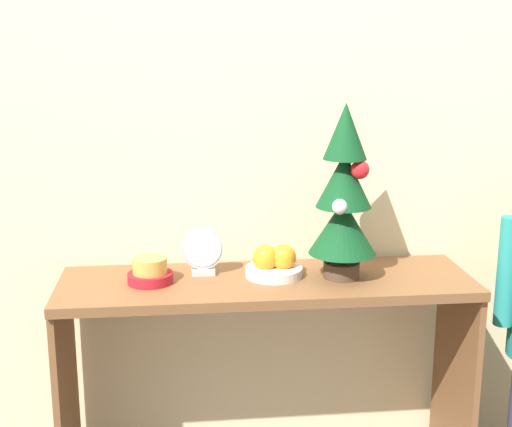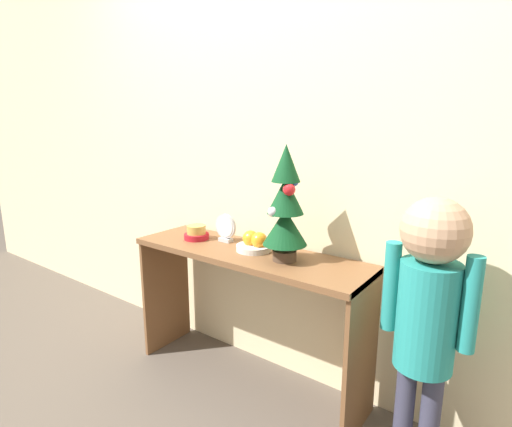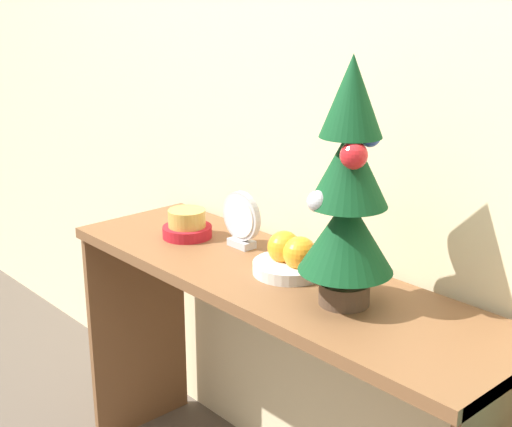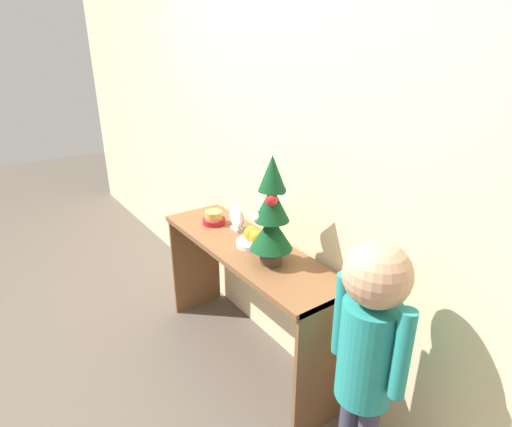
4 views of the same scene
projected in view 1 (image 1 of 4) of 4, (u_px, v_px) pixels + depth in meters
The scene contains 6 objects.
back_wall at pixel (259, 104), 2.31m from camera, with size 7.00×0.05×2.50m, color beige.
console_table at pixel (267, 327), 2.24m from camera, with size 1.28×0.38×0.73m.
mini_tree at pixel (344, 196), 2.16m from camera, with size 0.21×0.21×0.54m.
fruit_bowl at pixel (274, 264), 2.22m from camera, with size 0.18×0.18×0.10m.
singing_bowl at pixel (150, 272), 2.16m from camera, with size 0.14×0.14×0.08m.
desk_clock at pixel (203, 252), 2.22m from camera, with size 0.13×0.04×0.15m.
Camera 1 is at (-0.26, -1.89, 1.45)m, focal length 50.00 mm.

